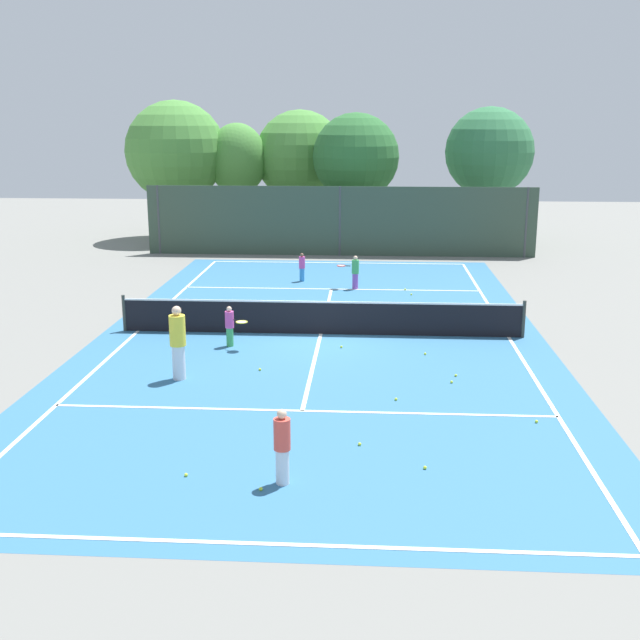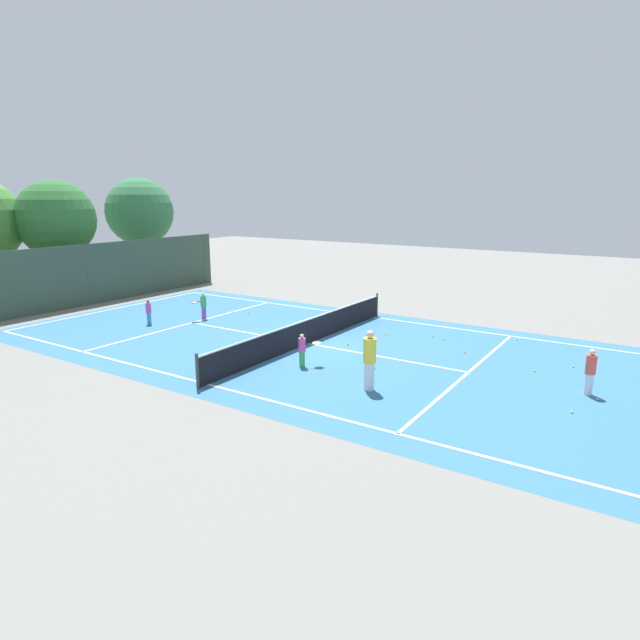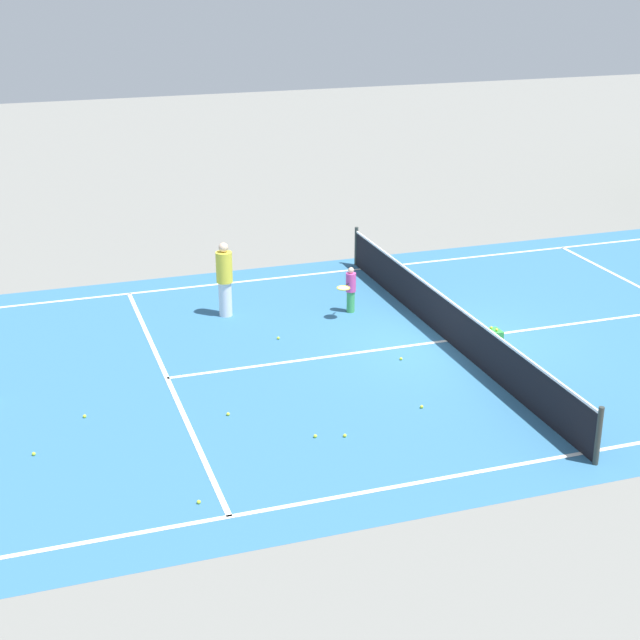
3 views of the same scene
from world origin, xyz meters
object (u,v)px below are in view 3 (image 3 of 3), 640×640
player_1 (350,289)px  tennis_ball_3 (228,414)px  player_3 (225,279)px  ball_crate (492,338)px  tennis_ball_1 (199,502)px  tennis_ball_11 (85,416)px  tennis_ball_0 (401,359)px  tennis_ball_5 (422,407)px  tennis_ball_6 (345,436)px  tennis_ball_10 (278,338)px  tennis_ball_8 (34,454)px  tennis_ball_9 (315,436)px

player_1 → tennis_ball_3: player_1 is taller
player_3 → ball_crate: 6.47m
tennis_ball_1 → tennis_ball_3: (-2.90, 1.18, 0.00)m
tennis_ball_3 → tennis_ball_11: same height
ball_crate → tennis_ball_0: (0.12, -2.27, -0.15)m
tennis_ball_1 → tennis_ball_11: size_ratio=1.00×
tennis_ball_5 → tennis_ball_11: 6.47m
tennis_ball_0 → tennis_ball_1: bearing=-51.2°
tennis_ball_1 → tennis_ball_5: (-2.01, 4.82, 0.00)m
tennis_ball_0 → tennis_ball_6: 3.75m
player_3 → tennis_ball_10: bearing=22.5°
tennis_ball_8 → tennis_ball_10: bearing=124.2°
player_3 → tennis_ball_9: bearing=0.8°
player_3 → tennis_ball_1: size_ratio=27.83×
tennis_ball_0 → tennis_ball_11: same height
tennis_ball_0 → tennis_ball_5: same height
player_1 → ball_crate: (2.97, 2.30, -0.42)m
player_1 → tennis_ball_11: 7.72m
tennis_ball_3 → tennis_ball_9: (1.37, 1.30, 0.00)m
tennis_ball_0 → tennis_ball_5: bearing=-13.2°
player_3 → tennis_ball_8: player_3 is taller
tennis_ball_1 → tennis_ball_11: same height
ball_crate → tennis_ball_6: ball_crate is taller
player_1 → tennis_ball_6: size_ratio=17.36×
tennis_ball_6 → tennis_ball_3: bearing=-130.0°
tennis_ball_6 → tennis_ball_10: 4.91m
player_3 → tennis_ball_8: bearing=-40.3°
ball_crate → tennis_ball_9: ball_crate is taller
tennis_ball_6 → tennis_ball_11: 5.00m
player_1 → tennis_ball_5: bearing=-5.3°
tennis_ball_1 → tennis_ball_10: 7.03m
tennis_ball_5 → tennis_ball_10: bearing=-158.8°
tennis_ball_5 → tennis_ball_11: bearing=-105.0°
player_1 → tennis_ball_8: bearing=-57.6°
player_1 → tennis_ball_11: bearing=-61.2°
player_1 → tennis_ball_3: (4.49, -4.14, -0.57)m
tennis_ball_0 → player_1: bearing=-179.4°
tennis_ball_6 → tennis_ball_9: same height
tennis_ball_8 → tennis_ball_9: (0.95, 4.91, 0.00)m
tennis_ball_10 → tennis_ball_11: same height
tennis_ball_0 → tennis_ball_1: size_ratio=1.00×
tennis_ball_0 → tennis_ball_9: bearing=-46.0°
tennis_ball_3 → tennis_ball_5: size_ratio=1.00×
tennis_ball_5 → player_3: bearing=-158.4°
tennis_ball_1 → tennis_ball_6: 3.30m
tennis_ball_1 → tennis_ball_9: 2.92m
tennis_ball_6 → tennis_ball_8: same height
tennis_ball_5 → tennis_ball_3: bearing=-103.7°
tennis_ball_11 → tennis_ball_1: bearing=21.2°
ball_crate → tennis_ball_1: (4.42, -7.62, -0.15)m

